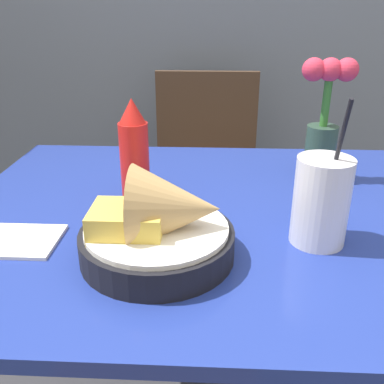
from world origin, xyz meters
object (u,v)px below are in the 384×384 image
(food_basket, at_px, (163,227))
(flower_vase, at_px, (324,122))
(chair_far_window, at_px, (206,166))
(ketchup_bottle, at_px, (134,153))
(drink_cup, at_px, (321,204))

(food_basket, xyz_separation_m, flower_vase, (0.32, 0.36, 0.08))
(chair_far_window, relative_size, food_basket, 3.56)
(ketchup_bottle, bearing_deg, food_basket, -69.59)
(chair_far_window, bearing_deg, drink_cup, -77.83)
(chair_far_window, height_order, drink_cup, drink_cup)
(chair_far_window, bearing_deg, ketchup_bottle, -99.20)
(drink_cup, bearing_deg, flower_vase, 77.57)
(ketchup_bottle, bearing_deg, flower_vase, 19.99)
(chair_far_window, xyz_separation_m, food_basket, (-0.05, -1.01, 0.27))
(chair_far_window, xyz_separation_m, ketchup_bottle, (-0.13, -0.80, 0.32))
(food_basket, distance_m, drink_cup, 0.26)
(ketchup_bottle, xyz_separation_m, drink_cup, (0.33, -0.15, -0.03))
(food_basket, relative_size, flower_vase, 0.91)
(drink_cup, xyz_separation_m, flower_vase, (0.06, 0.29, 0.06))
(drink_cup, bearing_deg, ketchup_bottle, 155.87)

